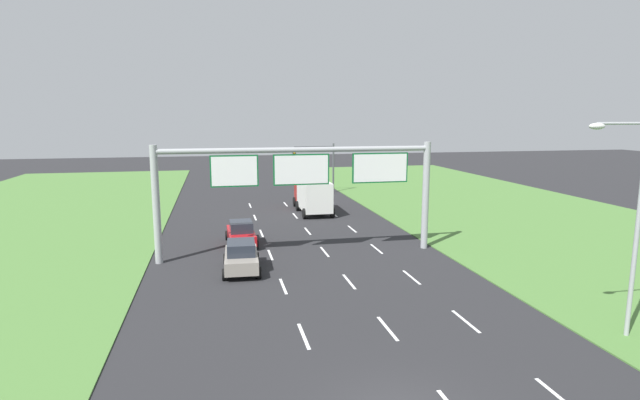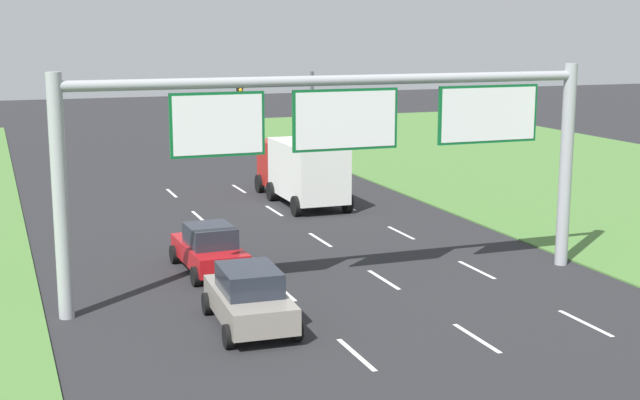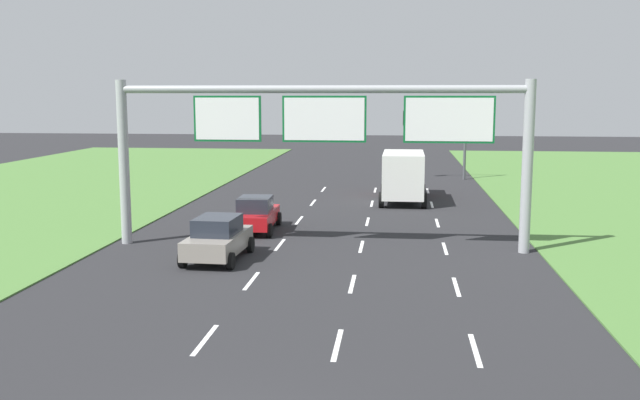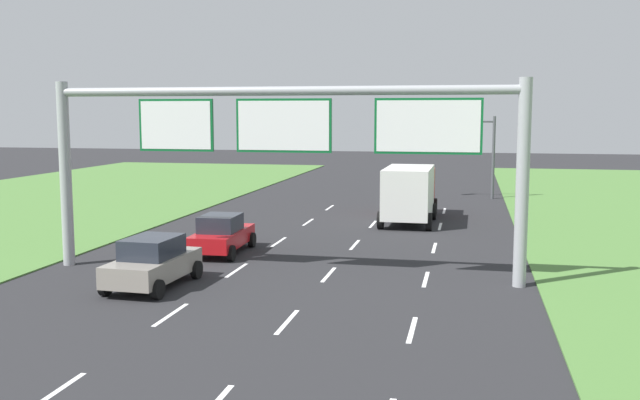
# 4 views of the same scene
# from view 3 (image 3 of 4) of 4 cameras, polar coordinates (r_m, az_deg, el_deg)

# --- Properties ---
(lane_dashes_inner_left) EXTENTS (0.14, 56.40, 0.01)m
(lane_dashes_inner_left) POSITION_cam_3_polar(r_m,az_deg,el_deg) (22.12, -7.09, -8.43)
(lane_dashes_inner_left) COLOR white
(lane_dashes_inner_left) RESTS_ON ground_plane
(lane_dashes_inner_right) EXTENTS (0.14, 56.40, 0.01)m
(lane_dashes_inner_right) POSITION_cam_3_polar(r_m,az_deg,el_deg) (21.60, 2.08, -8.78)
(lane_dashes_inner_right) COLOR white
(lane_dashes_inner_right) RESTS_ON ground_plane
(lane_dashes_slip) EXTENTS (0.14, 56.40, 0.01)m
(lane_dashes_slip) POSITION_cam_3_polar(r_m,az_deg,el_deg) (21.65, 11.48, -8.91)
(lane_dashes_slip) COLOR white
(lane_dashes_slip) RESTS_ON ground_plane
(car_near_red) EXTENTS (2.22, 4.11, 1.71)m
(car_near_red) POSITION_cam_3_polar(r_m,az_deg,el_deg) (28.03, -8.18, -3.04)
(car_near_red) COLOR gray
(car_near_red) RESTS_ON ground_plane
(car_lead_silver) EXTENTS (2.07, 4.20, 1.64)m
(car_lead_silver) POSITION_cam_3_polar(r_m,az_deg,el_deg) (33.69, -5.17, -1.13)
(car_lead_silver) COLOR red
(car_lead_silver) RESTS_ON ground_plane
(box_truck) EXTENTS (2.74, 7.27, 2.99)m
(box_truck) POSITION_cam_3_polar(r_m,az_deg,el_deg) (43.26, 6.67, 2.10)
(box_truck) COLOR #B21E19
(box_truck) RESTS_ON ground_plane
(sign_gantry) EXTENTS (17.24, 0.44, 7.00)m
(sign_gantry) POSITION_cam_3_polar(r_m,az_deg,el_deg) (29.36, 0.56, 5.63)
(sign_gantry) COLOR #9EA0A5
(sign_gantry) RESTS_ON ground_plane
(traffic_light_mast) EXTENTS (4.76, 0.49, 5.60)m
(traffic_light_mast) POSITION_cam_3_polar(r_m,az_deg,el_deg) (54.48, 9.52, 5.70)
(traffic_light_mast) COLOR #47494F
(traffic_light_mast) RESTS_ON ground_plane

